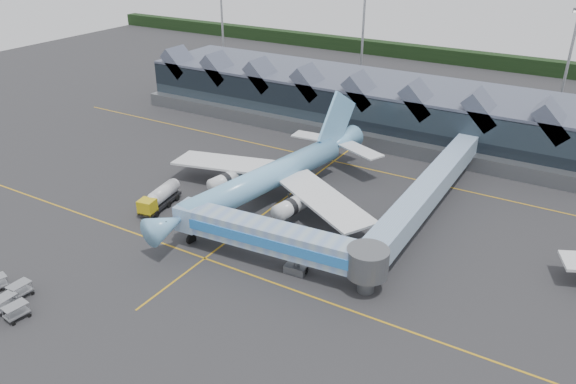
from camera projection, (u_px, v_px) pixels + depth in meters
The scene contains 9 objects.
ground at pixel (242, 231), 76.35m from camera, with size 260.00×260.00×0.00m, color #28272A.
taxi_stripes at pixel (280, 202), 84.04m from camera, with size 120.00×60.00×0.01m.
tree_line_far at pixel (463, 58), 160.08m from camera, with size 260.00×4.00×4.00m, color black.
terminal at pixel (356, 101), 112.94m from camera, with size 90.00×22.25×12.52m.
light_masts at pixel (513, 64), 109.46m from camera, with size 132.40×42.56×22.45m.
main_airliner at pixel (272, 176), 82.67m from camera, with size 37.01×43.05×13.87m.
jet_bridge at pixel (287, 242), 66.54m from camera, with size 27.85×6.04×5.63m.
fuel_truck at pixel (161, 196), 81.94m from camera, with size 3.67×9.01×2.99m.
baggage_carts at pixel (3, 301), 60.97m from camera, with size 8.52×8.14×1.70m.
Camera 1 is at (39.34, -53.48, 38.59)m, focal length 35.00 mm.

